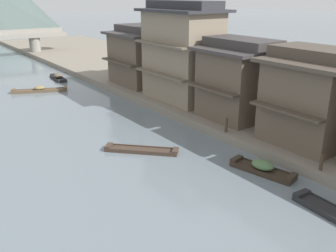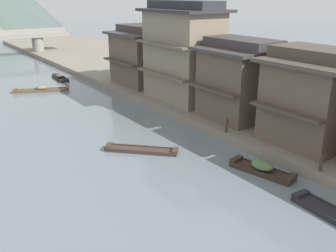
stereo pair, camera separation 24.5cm
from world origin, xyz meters
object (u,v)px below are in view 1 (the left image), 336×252
(boat_midriver_drifting, at_px, (263,168))
(house_waterfront_far, at_px, (182,52))
(house_waterfront_tall, at_px, (315,97))
(mooring_post_dock_far, at_px, (226,125))
(boat_moored_third, at_px, (142,150))
(house_waterfront_end, at_px, (145,55))
(house_waterfront_narrow, at_px, (240,79))
(boat_moored_second, at_px, (40,90))
(mooring_post_dock_mid, at_px, (321,162))
(boat_moored_nearest, at_px, (58,77))

(boat_midriver_drifting, relative_size, house_waterfront_far, 0.46)
(house_waterfront_tall, height_order, mooring_post_dock_far, house_waterfront_tall)
(boat_moored_third, xyz_separation_m, house_waterfront_far, (8.85, 7.14, 4.80))
(boat_midriver_drifting, height_order, house_waterfront_end, house_waterfront_end)
(house_waterfront_narrow, bearing_deg, boat_moored_second, 116.39)
(boat_moored_second, xyz_separation_m, mooring_post_dock_mid, (6.42, -29.06, 0.89))
(boat_moored_third, xyz_separation_m, mooring_post_dock_mid, (6.00, -9.22, 0.98))
(house_waterfront_far, bearing_deg, mooring_post_dock_far, -107.81)
(boat_moored_nearest, height_order, mooring_post_dock_far, mooring_post_dock_far)
(house_waterfront_tall, xyz_separation_m, mooring_post_dock_mid, (-3.46, -3.05, -2.53))
(house_waterfront_far, distance_m, house_waterfront_end, 7.81)
(boat_moored_nearest, relative_size, boat_midriver_drifting, 1.05)
(boat_moored_third, bearing_deg, house_waterfront_end, 56.56)
(boat_moored_third, distance_m, house_waterfront_narrow, 9.92)
(boat_moored_third, bearing_deg, mooring_post_dock_mid, -56.94)
(boat_moored_third, bearing_deg, house_waterfront_far, 38.88)
(boat_moored_second, height_order, mooring_post_dock_mid, mooring_post_dock_mid)
(boat_moored_third, relative_size, house_waterfront_far, 0.47)
(boat_midriver_drifting, bearing_deg, boat_moored_third, 121.47)
(boat_midriver_drifting, relative_size, house_waterfront_end, 0.56)
(boat_moored_second, relative_size, house_waterfront_end, 0.78)
(house_waterfront_tall, distance_m, mooring_post_dock_far, 6.15)
(boat_moored_nearest, bearing_deg, house_waterfront_far, -72.57)
(boat_midriver_drifting, xyz_separation_m, house_waterfront_narrow, (5.14, 7.07, 3.35))
(house_waterfront_far, relative_size, house_waterfront_end, 1.23)
(house_waterfront_far, bearing_deg, boat_moored_third, -141.12)
(boat_moored_third, xyz_separation_m, boat_midriver_drifting, (4.13, -6.74, 0.17))
(house_waterfront_narrow, relative_size, mooring_post_dock_mid, 6.46)
(boat_moored_second, bearing_deg, boat_midriver_drifting, -80.29)
(mooring_post_dock_far, bearing_deg, house_waterfront_tall, -51.99)
(boat_midriver_drifting, bearing_deg, house_waterfront_far, 71.20)
(house_waterfront_far, height_order, mooring_post_dock_mid, house_waterfront_far)
(house_waterfront_tall, xyz_separation_m, mooring_post_dock_far, (-3.46, 4.42, -2.52))
(boat_midriver_drifting, relative_size, house_waterfront_narrow, 0.66)
(mooring_post_dock_far, bearing_deg, house_waterfront_narrow, 32.39)
(boat_moored_third, xyz_separation_m, mooring_post_dock_far, (6.00, -1.74, 1.00))
(boat_moored_third, height_order, house_waterfront_far, house_waterfront_far)
(house_waterfront_narrow, distance_m, mooring_post_dock_far, 4.61)
(house_waterfront_narrow, xyz_separation_m, mooring_post_dock_mid, (-3.26, -9.55, -2.54))
(boat_midriver_drifting, distance_m, house_waterfront_end, 22.51)
(boat_midriver_drifting, distance_m, house_waterfront_narrow, 9.36)
(house_waterfront_far, bearing_deg, house_waterfront_end, 83.20)
(boat_moored_third, xyz_separation_m, house_waterfront_end, (9.77, 14.79, 3.50))
(house_waterfront_end, height_order, mooring_post_dock_mid, house_waterfront_end)
(boat_moored_nearest, height_order, boat_moored_third, boat_moored_nearest)
(boat_moored_third, distance_m, mooring_post_dock_mid, 11.04)
(boat_moored_nearest, distance_m, house_waterfront_far, 18.90)
(mooring_post_dock_far, bearing_deg, mooring_post_dock_mid, -90.00)
(house_waterfront_far, bearing_deg, mooring_post_dock_mid, -99.90)
(boat_midriver_drifting, xyz_separation_m, house_waterfront_far, (4.73, 13.88, 4.63))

